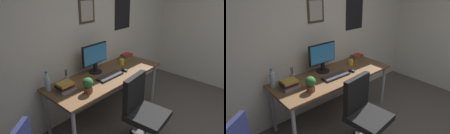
# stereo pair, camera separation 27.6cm
# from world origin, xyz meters

# --- Properties ---
(wall_back) EXTENTS (4.40, 0.10, 2.60)m
(wall_back) POSITION_xyz_m (0.00, 2.15, 1.30)
(wall_back) COLOR silver
(wall_back) RESTS_ON ground_plane
(desk) EXTENTS (1.83, 0.71, 0.73)m
(desk) POSITION_xyz_m (-0.11, 1.72, 0.66)
(desk) COLOR brown
(desk) RESTS_ON ground_plane
(office_chair) EXTENTS (0.56, 0.57, 0.95)m
(office_chair) POSITION_xyz_m (-0.22, 1.01, 0.53)
(office_chair) COLOR black
(office_chair) RESTS_ON ground_plane
(monitor) EXTENTS (0.46, 0.20, 0.43)m
(monitor) POSITION_xyz_m (-0.15, 1.91, 0.97)
(monitor) COLOR black
(monitor) RESTS_ON desk
(keyboard) EXTENTS (0.43, 0.15, 0.03)m
(keyboard) POSITION_xyz_m (-0.13, 1.63, 0.74)
(keyboard) COLOR black
(keyboard) RESTS_ON desk
(computer_mouse) EXTENTS (0.06, 0.11, 0.04)m
(computer_mouse) POSITION_xyz_m (0.17, 1.61, 0.75)
(computer_mouse) COLOR black
(computer_mouse) RESTS_ON desk
(water_bottle) EXTENTS (0.07, 0.07, 0.25)m
(water_bottle) POSITION_xyz_m (-0.93, 1.94, 0.84)
(water_bottle) COLOR silver
(water_bottle) RESTS_ON desk
(coffee_mug_near) EXTENTS (0.11, 0.07, 0.10)m
(coffee_mug_near) POSITION_xyz_m (0.34, 1.81, 0.78)
(coffee_mug_near) COLOR yellow
(coffee_mug_near) RESTS_ON desk
(potted_plant) EXTENTS (0.13, 0.13, 0.20)m
(potted_plant) POSITION_xyz_m (-0.62, 1.54, 0.84)
(potted_plant) COLOR brown
(potted_plant) RESTS_ON desk
(pen_cup) EXTENTS (0.07, 0.07, 0.20)m
(pen_cup) POSITION_xyz_m (-0.65, 1.94, 0.79)
(pen_cup) COLOR #9EA0A5
(pen_cup) RESTS_ON desk
(book_stack_left) EXTENTS (0.21, 0.14, 0.10)m
(book_stack_left) POSITION_xyz_m (0.59, 1.91, 0.78)
(book_stack_left) COLOR gold
(book_stack_left) RESTS_ON desk
(book_stack_right) EXTENTS (0.21, 0.19, 0.11)m
(book_stack_right) POSITION_xyz_m (-0.79, 1.78, 0.78)
(book_stack_right) COLOR gray
(book_stack_right) RESTS_ON desk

